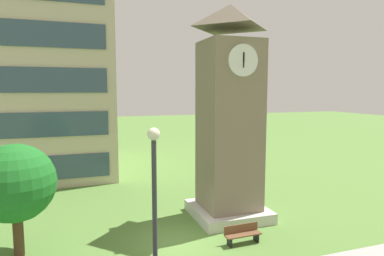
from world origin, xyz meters
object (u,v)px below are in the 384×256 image
Objects in this scene: street_lamp at (155,213)px; tree_by_building at (15,183)px; clock_tower at (229,124)px; park_bench at (242,234)px.

street_lamp is 1.25× the size of tree_by_building.
clock_tower is at bearing 53.06° from street_lamp.
street_lamp reaches higher than park_bench.
clock_tower is at bearing 7.03° from tree_by_building.
park_bench is at bearing -11.59° from tree_by_building.
clock_tower is 2.38× the size of tree_by_building.
clock_tower is 6.00m from park_bench.
street_lamp is at bearing -137.94° from park_bench.
tree_by_building reaches higher than park_bench.
park_bench is (-0.82, -3.34, -4.91)m from clock_tower.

